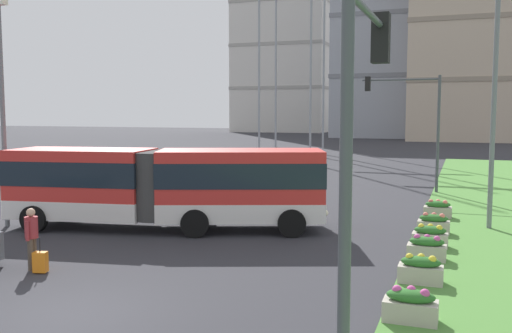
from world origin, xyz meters
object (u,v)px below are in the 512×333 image
at_px(streetlight_left, 2,103).
at_px(flower_planter_4, 434,224).
at_px(traffic_light_far_right, 413,113).
at_px(articulated_bus, 166,185).
at_px(flower_planter_2, 427,248).
at_px(pedestrian_crossing, 32,234).
at_px(flower_planter_3, 430,236).
at_px(rolling_suitcase, 40,262).
at_px(traffic_light_near_right, 360,136).
at_px(car_silver_hatch, 194,178).
at_px(apartment_tower_westcentre, 381,22).
at_px(streetlight_median, 495,81).
at_px(flower_planter_0, 410,305).
at_px(flower_planter_5, 438,209).
at_px(flower_planter_1, 421,269).
at_px(apartment_tower_west, 284,6).

bearing_deg(streetlight_left, flower_planter_4, 14.49).
bearing_deg(traffic_light_far_right, articulated_bus, -120.51).
relative_size(flower_planter_2, flower_planter_4, 1.00).
bearing_deg(pedestrian_crossing, articulated_bus, 82.79).
bearing_deg(flower_planter_3, rolling_suitcase, -146.47).
relative_size(pedestrian_crossing, flower_planter_3, 1.58).
relative_size(pedestrian_crossing, traffic_light_near_right, 0.29).
xyz_separation_m(car_silver_hatch, apartment_tower_westcentre, (-0.33, 74.23, 19.23)).
distance_m(streetlight_left, streetlight_median, 18.35).
xyz_separation_m(flower_planter_0, flower_planter_2, (0.00, 5.24, 0.00)).
height_order(flower_planter_2, flower_planter_4, same).
xyz_separation_m(flower_planter_5, traffic_light_far_right, (-1.72, 7.67, 3.93)).
height_order(car_silver_hatch, rolling_suitcase, car_silver_hatch).
height_order(flower_planter_1, flower_planter_4, same).
xyz_separation_m(car_silver_hatch, apartment_tower_west, (-23.96, 92.69, 26.67)).
bearing_deg(flower_planter_1, streetlight_left, 171.74).
relative_size(flower_planter_2, apartment_tower_west, 0.02).
bearing_deg(car_silver_hatch, rolling_suitcase, -78.47).
relative_size(articulated_bus, flower_planter_0, 10.85).
bearing_deg(traffic_light_far_right, streetlight_left, -132.80).
height_order(flower_planter_2, apartment_tower_west, apartment_tower_west).
xyz_separation_m(flower_planter_4, apartment_tower_west, (-37.03, 99.79, 27.00)).
height_order(articulated_bus, flower_planter_3, articulated_bus).
bearing_deg(traffic_light_far_right, apartment_tower_westcentre, 99.41).
xyz_separation_m(flower_planter_5, streetlight_median, (1.90, -1.56, 5.10)).
distance_m(traffic_light_near_right, streetlight_median, 15.05).
height_order(flower_planter_3, flower_planter_5, same).
bearing_deg(apartment_tower_westcentre, flower_planter_3, -80.88).
bearing_deg(flower_planter_4, traffic_light_near_right, -91.74).
relative_size(flower_planter_2, streetlight_left, 0.13).
distance_m(traffic_light_near_right, apartment_tower_westcentre, 96.68).
relative_size(flower_planter_4, flower_planter_5, 1.00).
distance_m(flower_planter_2, apartment_tower_west, 113.34).
height_order(traffic_light_far_right, streetlight_left, streetlight_left).
distance_m(car_silver_hatch, traffic_light_far_right, 12.49).
distance_m(flower_planter_3, streetlight_median, 6.66).
height_order(streetlight_left, apartment_tower_westcentre, apartment_tower_westcentre).
height_order(articulated_bus, pedestrian_crossing, articulated_bus).
bearing_deg(flower_planter_5, flower_planter_3, -90.00).
relative_size(flower_planter_3, traffic_light_near_right, 0.18).
distance_m(flower_planter_0, streetlight_median, 12.07).
height_order(flower_planter_2, streetlight_left, streetlight_left).
height_order(pedestrian_crossing, rolling_suitcase, pedestrian_crossing).
height_order(flower_planter_1, apartment_tower_westcentre, apartment_tower_westcentre).
bearing_deg(streetlight_left, traffic_light_far_right, 47.20).
bearing_deg(articulated_bus, flower_planter_1, -22.50).
distance_m(pedestrian_crossing, streetlight_median, 16.51).
distance_m(rolling_suitcase, streetlight_median, 16.51).
relative_size(rolling_suitcase, traffic_light_far_right, 0.15).
bearing_deg(streetlight_median, traffic_light_far_right, 111.43).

